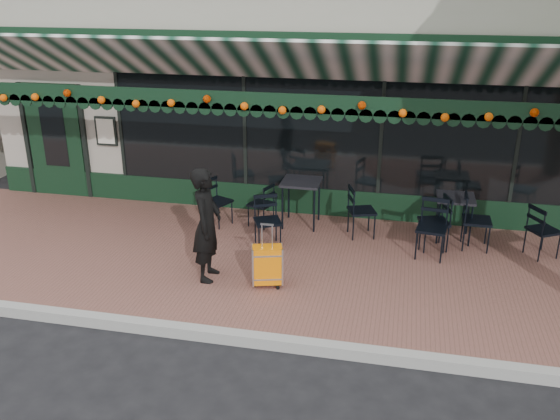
% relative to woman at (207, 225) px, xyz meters
% --- Properties ---
extents(ground, '(80.00, 80.00, 0.00)m').
position_rel_woman_xyz_m(ground, '(0.81, -1.22, -0.97)').
color(ground, black).
rests_on(ground, ground).
extents(sidewalk, '(18.00, 4.00, 0.15)m').
position_rel_woman_xyz_m(sidewalk, '(0.81, 0.78, -0.90)').
color(sidewalk, brown).
rests_on(sidewalk, ground).
extents(curb, '(18.00, 0.16, 0.15)m').
position_rel_woman_xyz_m(curb, '(0.81, -1.30, -0.90)').
color(curb, '#9E9E99').
rests_on(curb, ground).
extents(restaurant_building, '(12.00, 9.60, 4.50)m').
position_rel_woman_xyz_m(restaurant_building, '(0.81, 6.62, 1.30)').
color(restaurant_building, '#9C9787').
rests_on(restaurant_building, ground).
extents(woman, '(0.43, 0.62, 1.64)m').
position_rel_woman_xyz_m(woman, '(0.00, 0.00, 0.00)').
color(woman, black).
rests_on(woman, sidewalk).
extents(suitcase, '(0.45, 0.33, 0.93)m').
position_rel_woman_xyz_m(suitcase, '(0.88, -0.06, -0.51)').
color(suitcase, orange).
rests_on(suitcase, sidewalk).
extents(cafe_table_a, '(0.60, 0.60, 0.74)m').
position_rel_woman_xyz_m(cafe_table_a, '(3.49, 2.15, -0.16)').
color(cafe_table_a, black).
rests_on(cafe_table_a, sidewalk).
extents(cafe_table_b, '(0.65, 0.65, 0.81)m').
position_rel_woman_xyz_m(cafe_table_b, '(0.94, 2.22, -0.10)').
color(cafe_table_b, black).
rests_on(cafe_table_b, sidewalk).
extents(chair_a_left, '(0.55, 0.55, 0.88)m').
position_rel_woman_xyz_m(chair_a_left, '(3.15, 1.70, -0.38)').
color(chair_a_left, black).
rests_on(chair_a_left, sidewalk).
extents(chair_a_right, '(0.46, 0.46, 0.91)m').
position_rel_woman_xyz_m(chair_a_right, '(3.81, 1.86, -0.37)').
color(chair_a_right, black).
rests_on(chair_a_right, sidewalk).
extents(chair_a_front, '(0.52, 0.52, 0.92)m').
position_rel_woman_xyz_m(chair_a_front, '(3.11, 1.38, -0.36)').
color(chair_a_front, black).
rests_on(chair_a_front, sidewalk).
extents(chair_a_extra, '(0.57, 0.57, 0.83)m').
position_rel_woman_xyz_m(chair_a_extra, '(4.79, 1.77, -0.40)').
color(chair_a_extra, black).
rests_on(chair_a_extra, sidewalk).
extents(chair_b_left, '(0.49, 0.49, 0.77)m').
position_rel_woman_xyz_m(chair_b_left, '(0.26, 2.04, -0.44)').
color(chair_b_left, black).
rests_on(chair_b_left, sidewalk).
extents(chair_b_right, '(0.55, 0.55, 0.87)m').
position_rel_woman_xyz_m(chair_b_right, '(2.00, 1.95, -0.39)').
color(chair_b_right, black).
rests_on(chair_b_right, sidewalk).
extents(chair_b_front, '(0.56, 0.56, 0.84)m').
position_rel_woman_xyz_m(chair_b_front, '(0.58, 1.21, -0.40)').
color(chair_b_front, black).
rests_on(chair_b_front, sidewalk).
extents(chair_solo, '(0.55, 0.55, 0.83)m').
position_rel_woman_xyz_m(chair_solo, '(-0.48, 1.93, -0.41)').
color(chair_solo, black).
rests_on(chair_solo, sidewalk).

